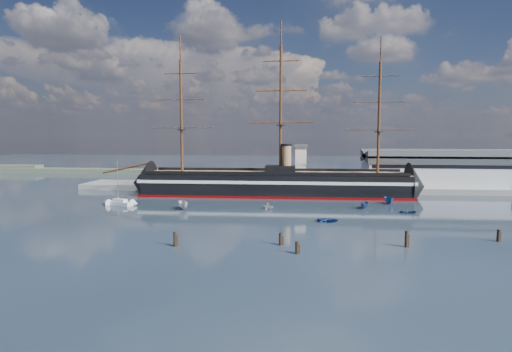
# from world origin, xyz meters

# --- Properties ---
(ground) EXTENTS (600.00, 600.00, 0.00)m
(ground) POSITION_xyz_m (0.00, 40.00, 0.00)
(ground) COLOR black
(ground) RESTS_ON ground
(quay) EXTENTS (180.00, 18.00, 2.00)m
(quay) POSITION_xyz_m (10.00, 76.00, 0.00)
(quay) COLOR slate
(quay) RESTS_ON ground
(warehouse) EXTENTS (63.00, 21.00, 11.60)m
(warehouse) POSITION_xyz_m (58.00, 80.00, 7.98)
(warehouse) COLOR #B7BABC
(warehouse) RESTS_ON ground
(quay_tower) EXTENTS (5.00, 5.00, 15.00)m
(quay_tower) POSITION_xyz_m (3.00, 73.00, 9.75)
(quay_tower) COLOR silver
(quay_tower) RESTS_ON ground
(shoreline) EXTENTS (120.00, 10.00, 4.00)m
(shoreline) POSITION_xyz_m (-139.23, 135.00, 1.45)
(shoreline) COLOR #3F4C38
(shoreline) RESTS_ON ground
(warship) EXTENTS (113.01, 17.69, 53.94)m
(warship) POSITION_xyz_m (-7.45, 60.00, 4.04)
(warship) COLOR black
(warship) RESTS_ON ground
(sailboat) EXTENTS (8.44, 5.25, 13.02)m
(sailboat) POSITION_xyz_m (-49.26, 34.88, 0.83)
(sailboat) COLOR silver
(sailboat) RESTS_ON ground
(motorboat_a) EXTENTS (7.71, 5.62, 2.91)m
(motorboat_a) POSITION_xyz_m (-28.83, 30.02, 0.00)
(motorboat_a) COLOR silver
(motorboat_a) RESTS_ON ground
(motorboat_b) EXTENTS (1.58, 3.18, 1.42)m
(motorboat_b) POSITION_xyz_m (9.88, 17.09, 0.00)
(motorboat_b) COLOR navy
(motorboat_b) RESTS_ON ground
(motorboat_c) EXTENTS (5.89, 3.66, 2.21)m
(motorboat_c) POSITION_xyz_m (21.13, 37.07, 0.00)
(motorboat_c) COLOR navy
(motorboat_c) RESTS_ON ground
(motorboat_d) EXTENTS (4.53, 5.71, 1.93)m
(motorboat_d) POSITION_xyz_m (-5.56, 32.65, 0.00)
(motorboat_d) COLOR silver
(motorboat_d) RESTS_ON ground
(motorboat_e) EXTENTS (1.49, 2.75, 1.22)m
(motorboat_e) POSITION_xyz_m (31.60, 30.98, 0.00)
(motorboat_e) COLOR navy
(motorboat_e) RESTS_ON ground
(motorboat_f) EXTENTS (6.57, 2.84, 2.56)m
(motorboat_f) POSITION_xyz_m (29.48, 46.18, 0.00)
(motorboat_f) COLOR navy
(motorboat_f) RESTS_ON ground
(piling_near_left) EXTENTS (0.64, 0.64, 3.42)m
(piling_near_left) POSITION_xyz_m (-19.25, -8.57, 0.00)
(piling_near_left) COLOR black
(piling_near_left) RESTS_ON ground
(piling_near_mid) EXTENTS (0.64, 0.64, 2.90)m
(piling_near_mid) POSITION_xyz_m (3.18, -11.04, 0.00)
(piling_near_mid) COLOR black
(piling_near_mid) RESTS_ON ground
(piling_near_right) EXTENTS (0.64, 0.64, 3.73)m
(piling_near_right) POSITION_xyz_m (22.98, -4.38, 0.00)
(piling_near_right) COLOR black
(piling_near_right) RESTS_ON ground
(piling_far_right) EXTENTS (0.64, 0.64, 3.07)m
(piling_far_right) POSITION_xyz_m (41.60, 1.91, 0.00)
(piling_far_right) COLOR black
(piling_far_right) RESTS_ON ground
(piling_extra) EXTENTS (0.64, 0.64, 3.05)m
(piling_extra) POSITION_xyz_m (0.04, -5.52, 0.00)
(piling_extra) COLOR black
(piling_extra) RESTS_ON ground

